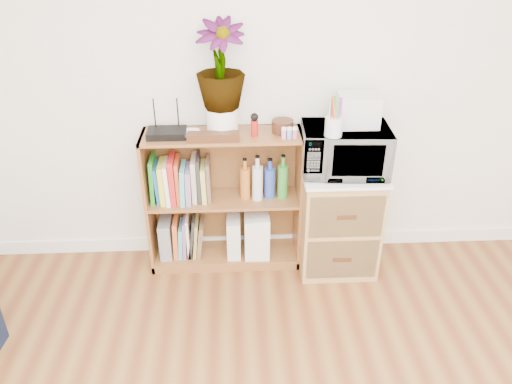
{
  "coord_description": "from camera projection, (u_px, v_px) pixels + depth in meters",
  "views": [
    {
      "loc": [
        -0.28,
        -0.75,
        2.13
      ],
      "look_at": [
        -0.15,
        1.95,
        0.62
      ],
      "focal_mm": 35.0,
      "sensor_mm": 36.0,
      "label": 1
    }
  ],
  "objects": [
    {
      "name": "paint_jars",
      "position": [
        289.0,
        135.0,
        2.98
      ],
      "size": [
        0.1,
        0.04,
        0.05
      ],
      "primitive_type": "cube",
      "color": "pink",
      "rests_on": "bookshelf"
    },
    {
      "name": "pen_cup",
      "position": [
        334.0,
        127.0,
        2.85
      ],
      "size": [
        0.1,
        0.1,
        0.11
      ],
      "primitive_type": "cylinder",
      "color": "silver",
      "rests_on": "microwave"
    },
    {
      "name": "magazine_holder_left",
      "position": [
        234.0,
        234.0,
        3.41
      ],
      "size": [
        0.09,
        0.23,
        0.29
      ],
      "primitive_type": "cube",
      "color": "silver",
      "rests_on": "bookshelf"
    },
    {
      "name": "wicker_unit",
      "position": [
        337.0,
        220.0,
        3.32
      ],
      "size": [
        0.5,
        0.45,
        0.7
      ],
      "primitive_type": "cube",
      "color": "#9E7542",
      "rests_on": "ground"
    },
    {
      "name": "cookbooks",
      "position": [
        181.0,
        180.0,
        3.2
      ],
      "size": [
        0.38,
        0.2,
        0.31
      ],
      "color": "#1F7722",
      "rests_on": "bookshelf"
    },
    {
      "name": "magazine_holder_right",
      "position": [
        261.0,
        232.0,
        3.41
      ],
      "size": [
        0.1,
        0.25,
        0.31
      ],
      "primitive_type": "cube",
      "color": "white",
      "rests_on": "bookshelf"
    },
    {
      "name": "wooden_bowl",
      "position": [
        283.0,
        126.0,
        3.06
      ],
      "size": [
        0.13,
        0.13,
        0.08
      ],
      "primitive_type": "cylinder",
      "color": "#381C0F",
      "rests_on": "bookshelf"
    },
    {
      "name": "white_bowl",
      "position": [
        189.0,
        134.0,
        3.01
      ],
      "size": [
        0.13,
        0.13,
        0.03
      ],
      "primitive_type": "imported",
      "color": "white",
      "rests_on": "bookshelf"
    },
    {
      "name": "file_box",
      "position": [
        166.0,
        237.0,
        3.4
      ],
      "size": [
        0.08,
        0.21,
        0.27
      ],
      "primitive_type": "cube",
      "color": "gray",
      "rests_on": "bookshelf"
    },
    {
      "name": "potted_plant",
      "position": [
        220.0,
        65.0,
        2.87
      ],
      "size": [
        0.29,
        0.29,
        0.51
      ],
      "primitive_type": "imported",
      "color": "#326B2B",
      "rests_on": "plant_pot"
    },
    {
      "name": "small_appliance",
      "position": [
        358.0,
        110.0,
        2.98
      ],
      "size": [
        0.24,
        0.2,
        0.19
      ],
      "primitive_type": "cube",
      "color": "silver",
      "rests_on": "microwave"
    },
    {
      "name": "skirting_board",
      "position": [
        274.0,
        240.0,
        3.63
      ],
      "size": [
        4.0,
        0.02,
        0.1
      ],
      "primitive_type": "cube",
      "color": "white",
      "rests_on": "ground"
    },
    {
      "name": "liquor_bottles",
      "position": [
        264.0,
        178.0,
        3.22
      ],
      "size": [
        0.31,
        0.07,
        0.3
      ],
      "color": "#B36321",
      "rests_on": "bookshelf"
    },
    {
      "name": "magazine_holder_mid",
      "position": [
        251.0,
        233.0,
        3.41
      ],
      "size": [
        0.1,
        0.24,
        0.3
      ],
      "primitive_type": "cube",
      "color": "silver",
      "rests_on": "bookshelf"
    },
    {
      "name": "lower_books",
      "position": [
        188.0,
        236.0,
        3.41
      ],
      "size": [
        0.21,
        0.19,
        0.29
      ],
      "color": "#D65C25",
      "rests_on": "bookshelf"
    },
    {
      "name": "trinket_box",
      "position": [
        213.0,
        137.0,
        2.95
      ],
      "size": [
        0.31,
        0.08,
        0.05
      ],
      "primitive_type": "cube",
      "color": "#38200F",
      "rests_on": "bookshelf"
    },
    {
      "name": "plant_pot",
      "position": [
        222.0,
        120.0,
        3.03
      ],
      "size": [
        0.19,
        0.19,
        0.16
      ],
      "primitive_type": "cylinder",
      "color": "white",
      "rests_on": "bookshelf"
    },
    {
      "name": "kokeshi_doll",
      "position": [
        254.0,
        128.0,
        3.01
      ],
      "size": [
        0.04,
        0.04,
        0.1
      ],
      "primitive_type": "cylinder",
      "color": "#A81714",
      "rests_on": "bookshelf"
    },
    {
      "name": "router",
      "position": [
        167.0,
        133.0,
        3.01
      ],
      "size": [
        0.23,
        0.16,
        0.04
      ],
      "primitive_type": "cube",
      "color": "black",
      "rests_on": "bookshelf"
    },
    {
      "name": "microwave",
      "position": [
        345.0,
        150.0,
        3.06
      ],
      "size": [
        0.54,
        0.38,
        0.29
      ],
      "primitive_type": "imported",
      "rotation": [
        0.0,
        0.0,
        -0.05
      ],
      "color": "white",
      "rests_on": "wicker_unit"
    },
    {
      "name": "bookshelf",
      "position": [
        224.0,
        201.0,
        3.29
      ],
      "size": [
        1.0,
        0.3,
        0.95
      ],
      "primitive_type": "cube",
      "color": "brown",
      "rests_on": "ground"
    }
  ]
}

